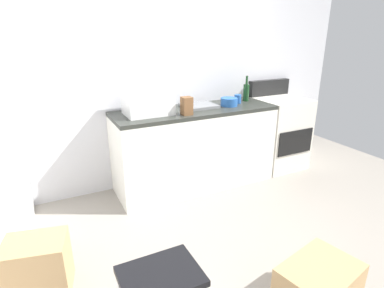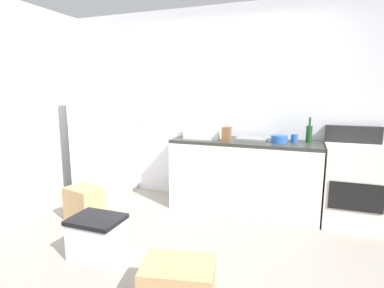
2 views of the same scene
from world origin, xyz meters
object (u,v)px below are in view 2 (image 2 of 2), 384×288
at_px(coffee_mug, 294,138).
at_px(cardboard_box_large, 178,284).
at_px(refrigerator, 104,139).
at_px(microwave, 204,128).
at_px(storage_bin, 97,237).
at_px(wine_bottle, 309,133).
at_px(mixing_bowl, 279,139).
at_px(knife_block, 226,134).
at_px(stove_oven, 352,184).
at_px(cardboard_box_medium, 84,204).

distance_m(coffee_mug, cardboard_box_large, 2.21).
relative_size(refrigerator, microwave, 3.52).
xyz_separation_m(microwave, storage_bin, (-0.51, -1.59, -0.84)).
distance_m(refrigerator, wine_bottle, 2.80).
xyz_separation_m(microwave, mixing_bowl, (0.94, -0.05, -0.09)).
bearing_deg(knife_block, cardboard_box_large, -86.95).
height_order(mixing_bowl, storage_bin, mixing_bowl).
relative_size(mixing_bowl, storage_bin, 0.41).
distance_m(knife_block, cardboard_box_large, 1.92).
relative_size(microwave, storage_bin, 1.00).
distance_m(stove_oven, wine_bottle, 0.73).
xyz_separation_m(cardboard_box_large, cardboard_box_medium, (-1.58, 0.94, 0.04)).
height_order(microwave, knife_block, microwave).
xyz_separation_m(coffee_mug, cardboard_box_medium, (-2.26, -1.01, -0.75)).
height_order(microwave, mixing_bowl, microwave).
relative_size(microwave, cardboard_box_large, 0.91).
relative_size(wine_bottle, cardboard_box_large, 0.60).
bearing_deg(cardboard_box_medium, coffee_mug, 24.00).
xyz_separation_m(stove_oven, microwave, (-1.75, 0.00, 0.57)).
bearing_deg(cardboard_box_medium, mixing_bowl, 24.01).
height_order(refrigerator, storage_bin, refrigerator).
height_order(microwave, cardboard_box_large, microwave).
bearing_deg(wine_bottle, mixing_bowl, -157.71).
xyz_separation_m(wine_bottle, cardboard_box_medium, (-2.42, -1.07, -0.81)).
bearing_deg(knife_block, storage_bin, -121.22).
bearing_deg(cardboard_box_large, refrigerator, 136.38).
height_order(refrigerator, coffee_mug, refrigerator).
distance_m(knife_block, storage_bin, 1.82).
distance_m(refrigerator, mixing_bowl, 2.46).
xyz_separation_m(wine_bottle, mixing_bowl, (-0.33, -0.13, -0.06)).
relative_size(refrigerator, coffee_mug, 16.20).
bearing_deg(mixing_bowl, refrigerator, -179.69).
distance_m(mixing_bowl, cardboard_box_medium, 2.41).
bearing_deg(refrigerator, cardboard_box_large, -43.62).
relative_size(microwave, knife_block, 2.56).
bearing_deg(cardboard_box_medium, refrigerator, 111.78).
distance_m(stove_oven, microwave, 1.84).
height_order(refrigerator, microwave, refrigerator).
bearing_deg(cardboard_box_medium, stove_oven, 18.55).
bearing_deg(cardboard_box_large, cardboard_box_medium, 149.30).
distance_m(refrigerator, knife_block, 1.87).
relative_size(microwave, coffee_mug, 4.60).
distance_m(stove_oven, mixing_bowl, 0.94).
bearing_deg(storage_bin, coffee_mug, 45.05).
relative_size(wine_bottle, knife_block, 1.67).
bearing_deg(microwave, coffee_mug, 1.44).
height_order(refrigerator, stove_oven, refrigerator).
height_order(refrigerator, mixing_bowl, refrigerator).
distance_m(cardboard_box_large, cardboard_box_medium, 1.84).
xyz_separation_m(coffee_mug, storage_bin, (-1.61, -1.62, -0.76)).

